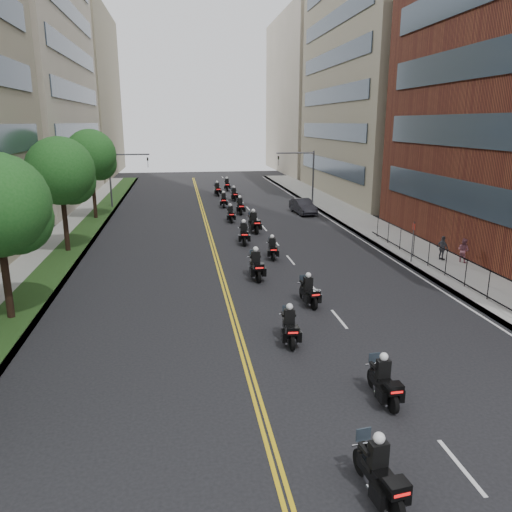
{
  "coord_description": "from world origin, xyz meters",
  "views": [
    {
      "loc": [
        -3.62,
        -9.98,
        8.5
      ],
      "look_at": [
        0.21,
        15.05,
        1.7
      ],
      "focal_mm": 35.0,
      "sensor_mm": 36.0,
      "label": 1
    }
  ],
  "objects_px": {
    "motorcycle_7": "(254,223)",
    "motorcycle_9": "(240,207)",
    "motorcycle_13": "(227,185)",
    "parked_sedan": "(303,206)",
    "motorcycle_4": "(256,266)",
    "motorcycle_6": "(244,234)",
    "motorcycle_11": "(234,195)",
    "motorcycle_5": "(272,249)",
    "pedestrian_b": "(463,250)",
    "motorcycle_2": "(290,328)",
    "motorcycle_10": "(224,201)",
    "motorcycle_3": "(309,292)",
    "motorcycle_0": "(380,474)",
    "motorcycle_12": "(217,190)",
    "pedestrian_c": "(443,248)",
    "motorcycle_1": "(384,383)",
    "motorcycle_8": "(231,215)"
  },
  "relations": [
    {
      "from": "motorcycle_7",
      "to": "motorcycle_9",
      "type": "height_order",
      "value": "motorcycle_7"
    },
    {
      "from": "motorcycle_13",
      "to": "parked_sedan",
      "type": "height_order",
      "value": "motorcycle_13"
    },
    {
      "from": "motorcycle_4",
      "to": "motorcycle_6",
      "type": "relative_size",
      "value": 1.03
    },
    {
      "from": "motorcycle_11",
      "to": "motorcycle_5",
      "type": "bearing_deg",
      "value": -94.26
    },
    {
      "from": "motorcycle_13",
      "to": "pedestrian_b",
      "type": "xyz_separation_m",
      "value": [
        11.11,
        -36.51,
        0.19
      ]
    },
    {
      "from": "motorcycle_2",
      "to": "motorcycle_6",
      "type": "relative_size",
      "value": 0.9
    },
    {
      "from": "motorcycle_5",
      "to": "motorcycle_10",
      "type": "bearing_deg",
      "value": 98.37
    },
    {
      "from": "motorcycle_3",
      "to": "motorcycle_13",
      "type": "distance_m",
      "value": 41.98
    },
    {
      "from": "motorcycle_3",
      "to": "motorcycle_11",
      "type": "relative_size",
      "value": 0.94
    },
    {
      "from": "motorcycle_0",
      "to": "motorcycle_4",
      "type": "height_order",
      "value": "motorcycle_4"
    },
    {
      "from": "motorcycle_3",
      "to": "motorcycle_10",
      "type": "bearing_deg",
      "value": 86.23
    },
    {
      "from": "motorcycle_11",
      "to": "motorcycle_13",
      "type": "distance_m",
      "value": 8.68
    },
    {
      "from": "motorcycle_9",
      "to": "motorcycle_12",
      "type": "relative_size",
      "value": 0.99
    },
    {
      "from": "pedestrian_c",
      "to": "parked_sedan",
      "type": "bearing_deg",
      "value": -3.13
    },
    {
      "from": "motorcycle_1",
      "to": "motorcycle_4",
      "type": "height_order",
      "value": "motorcycle_4"
    },
    {
      "from": "motorcycle_8",
      "to": "motorcycle_9",
      "type": "bearing_deg",
      "value": 70.35
    },
    {
      "from": "motorcycle_8",
      "to": "motorcycle_2",
      "type": "bearing_deg",
      "value": -91.16
    },
    {
      "from": "motorcycle_6",
      "to": "motorcycle_12",
      "type": "height_order",
      "value": "motorcycle_12"
    },
    {
      "from": "motorcycle_0",
      "to": "motorcycle_11",
      "type": "distance_m",
      "value": 46.02
    },
    {
      "from": "parked_sedan",
      "to": "motorcycle_8",
      "type": "bearing_deg",
      "value": -162.7
    },
    {
      "from": "motorcycle_8",
      "to": "motorcycle_3",
      "type": "bearing_deg",
      "value": -86.32
    },
    {
      "from": "motorcycle_3",
      "to": "motorcycle_4",
      "type": "relative_size",
      "value": 0.87
    },
    {
      "from": "motorcycle_6",
      "to": "motorcycle_9",
      "type": "height_order",
      "value": "motorcycle_6"
    },
    {
      "from": "motorcycle_6",
      "to": "motorcycle_3",
      "type": "bearing_deg",
      "value": -79.65
    },
    {
      "from": "pedestrian_c",
      "to": "motorcycle_6",
      "type": "bearing_deg",
      "value": 42.91
    },
    {
      "from": "motorcycle_10",
      "to": "parked_sedan",
      "type": "distance_m",
      "value": 8.73
    },
    {
      "from": "motorcycle_6",
      "to": "motorcycle_8",
      "type": "height_order",
      "value": "motorcycle_6"
    },
    {
      "from": "motorcycle_0",
      "to": "motorcycle_1",
      "type": "bearing_deg",
      "value": 58.49
    },
    {
      "from": "motorcycle_3",
      "to": "motorcycle_4",
      "type": "xyz_separation_m",
      "value": [
        -1.87,
        4.5,
        0.09
      ]
    },
    {
      "from": "motorcycle_9",
      "to": "motorcycle_6",
      "type": "bearing_deg",
      "value": -96.13
    },
    {
      "from": "motorcycle_5",
      "to": "motorcycle_11",
      "type": "xyz_separation_m",
      "value": [
        0.24,
        24.71,
        0.05
      ]
    },
    {
      "from": "motorcycle_7",
      "to": "motorcycle_13",
      "type": "relative_size",
      "value": 1.06
    },
    {
      "from": "motorcycle_6",
      "to": "motorcycle_12",
      "type": "distance_m",
      "value": 24.72
    },
    {
      "from": "motorcycle_3",
      "to": "motorcycle_5",
      "type": "relative_size",
      "value": 1.02
    },
    {
      "from": "pedestrian_b",
      "to": "motorcycle_8",
      "type": "bearing_deg",
      "value": 13.07
    },
    {
      "from": "pedestrian_c",
      "to": "motorcycle_8",
      "type": "bearing_deg",
      "value": 20.92
    },
    {
      "from": "motorcycle_11",
      "to": "motorcycle_7",
      "type": "bearing_deg",
      "value": -94.58
    },
    {
      "from": "motorcycle_13",
      "to": "parked_sedan",
      "type": "xyz_separation_m",
      "value": [
        5.61,
        -17.77,
        0.01
      ]
    },
    {
      "from": "motorcycle_9",
      "to": "pedestrian_b",
      "type": "xyz_separation_m",
      "value": [
        11.48,
        -19.51,
        0.19
      ]
    },
    {
      "from": "motorcycle_9",
      "to": "motorcycle_8",
      "type": "bearing_deg",
      "value": -109.53
    },
    {
      "from": "pedestrian_c",
      "to": "motorcycle_7",
      "type": "bearing_deg",
      "value": 27.64
    },
    {
      "from": "motorcycle_9",
      "to": "motorcycle_10",
      "type": "distance_m",
      "value": 4.36
    },
    {
      "from": "motorcycle_11",
      "to": "pedestrian_c",
      "type": "distance_m",
      "value": 29.02
    },
    {
      "from": "motorcycle_2",
      "to": "motorcycle_10",
      "type": "distance_m",
      "value": 33.2
    },
    {
      "from": "motorcycle_8",
      "to": "pedestrian_b",
      "type": "bearing_deg",
      "value": -51.5
    },
    {
      "from": "motorcycle_6",
      "to": "motorcycle_11",
      "type": "xyz_separation_m",
      "value": [
        1.53,
        20.45,
        -0.04
      ]
    },
    {
      "from": "motorcycle_3",
      "to": "motorcycle_7",
      "type": "bearing_deg",
      "value": 84.01
    },
    {
      "from": "motorcycle_9",
      "to": "parked_sedan",
      "type": "distance_m",
      "value": 6.03
    },
    {
      "from": "motorcycle_2",
      "to": "pedestrian_c",
      "type": "xyz_separation_m",
      "value": [
        11.99,
        10.13,
        0.27
      ]
    },
    {
      "from": "motorcycle_6",
      "to": "pedestrian_b",
      "type": "xyz_separation_m",
      "value": [
        12.68,
        -7.38,
        0.19
      ]
    }
  ]
}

